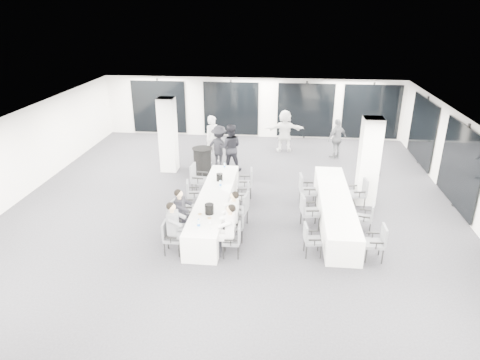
{
  "coord_description": "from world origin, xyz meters",
  "views": [
    {
      "loc": [
        1.48,
        -11.9,
        5.99
      ],
      "look_at": [
        0.27,
        -0.2,
        1.1
      ],
      "focal_mm": 32.0,
      "sensor_mm": 36.0,
      "label": 1
    }
  ],
  "objects_px": {
    "banquet_table_main": "(214,207)",
    "chair_side_left_mid": "(307,209)",
    "standing_guest_b": "(230,145)",
    "standing_guest_c": "(219,144)",
    "chair_side_left_near": "(310,238)",
    "chair_side_right_far": "(360,191)",
    "cocktail_table": "(203,161)",
    "chair_main_right_mid": "(241,208)",
    "chair_main_left_fourth": "(192,192)",
    "standing_guest_f": "(285,128)",
    "ice_bucket_near": "(209,209)",
    "standing_guest_g": "(167,131)",
    "chair_main_left_mid": "(184,206)",
    "chair_main_right_second": "(238,223)",
    "chair_side_right_mid": "(367,216)",
    "chair_main_left_near": "(170,235)",
    "banquet_table_side": "(335,209)",
    "chair_main_left_second": "(177,218)",
    "standing_guest_d": "(337,136)",
    "ice_bucket_far": "(220,177)",
    "chair_side_left_far": "(305,188)",
    "chair_main_left_far": "(197,177)",
    "chair_main_right_far": "(247,181)",
    "chair_main_right_fourth": "(244,194)",
    "chair_side_right_near": "(378,241)",
    "standing_guest_a": "(213,136)"
  },
  "relations": [
    {
      "from": "cocktail_table",
      "to": "chair_main_right_mid",
      "type": "relative_size",
      "value": 1.0
    },
    {
      "from": "banquet_table_main",
      "to": "standing_guest_g",
      "type": "xyz_separation_m",
      "value": [
        -2.94,
        5.74,
        0.6
      ]
    },
    {
      "from": "chair_main_left_second",
      "to": "chair_main_right_mid",
      "type": "height_order",
      "value": "chair_main_right_mid"
    },
    {
      "from": "chair_main_left_mid",
      "to": "chair_side_left_mid",
      "type": "relative_size",
      "value": 0.94
    },
    {
      "from": "chair_main_left_second",
      "to": "chair_side_right_mid",
      "type": "height_order",
      "value": "chair_main_left_second"
    },
    {
      "from": "chair_side_right_far",
      "to": "standing_guest_d",
      "type": "bearing_deg",
      "value": -7.34
    },
    {
      "from": "chair_main_right_far",
      "to": "chair_side_left_far",
      "type": "xyz_separation_m",
      "value": [
        1.88,
        -0.5,
        0.04
      ]
    },
    {
      "from": "standing_guest_a",
      "to": "standing_guest_c",
      "type": "xyz_separation_m",
      "value": [
        0.35,
        -0.68,
        -0.11
      ]
    },
    {
      "from": "banquet_table_main",
      "to": "chair_side_right_mid",
      "type": "distance_m",
      "value": 4.4
    },
    {
      "from": "ice_bucket_near",
      "to": "chair_side_left_mid",
      "type": "bearing_deg",
      "value": 18.24
    },
    {
      "from": "cocktail_table",
      "to": "chair_main_left_fourth",
      "type": "height_order",
      "value": "cocktail_table"
    },
    {
      "from": "banquet_table_side",
      "to": "chair_side_left_far",
      "type": "height_order",
      "value": "chair_side_left_far"
    },
    {
      "from": "standing_guest_b",
      "to": "standing_guest_c",
      "type": "height_order",
      "value": "standing_guest_b"
    },
    {
      "from": "chair_main_right_mid",
      "to": "standing_guest_g",
      "type": "height_order",
      "value": "standing_guest_g"
    },
    {
      "from": "chair_main_right_mid",
      "to": "chair_side_left_far",
      "type": "relative_size",
      "value": 1.0
    },
    {
      "from": "cocktail_table",
      "to": "chair_main_right_fourth",
      "type": "bearing_deg",
      "value": -56.3
    },
    {
      "from": "chair_main_right_fourth",
      "to": "chair_side_left_far",
      "type": "relative_size",
      "value": 0.83
    },
    {
      "from": "chair_side_left_near",
      "to": "chair_main_right_mid",
      "type": "bearing_deg",
      "value": -131.7
    },
    {
      "from": "banquet_table_main",
      "to": "chair_side_left_mid",
      "type": "xyz_separation_m",
      "value": [
        2.72,
        -0.32,
        0.21
      ]
    },
    {
      "from": "chair_side_left_mid",
      "to": "standing_guest_g",
      "type": "distance_m",
      "value": 8.3
    },
    {
      "from": "chair_main_left_near",
      "to": "standing_guest_d",
      "type": "relative_size",
      "value": 0.47
    },
    {
      "from": "chair_main_left_fourth",
      "to": "standing_guest_b",
      "type": "relative_size",
      "value": 0.42
    },
    {
      "from": "chair_side_left_far",
      "to": "ice_bucket_far",
      "type": "relative_size",
      "value": 4.4
    },
    {
      "from": "chair_side_right_mid",
      "to": "chair_main_left_near",
      "type": "bearing_deg",
      "value": 120.93
    },
    {
      "from": "chair_side_left_near",
      "to": "chair_side_right_far",
      "type": "relative_size",
      "value": 0.88
    },
    {
      "from": "standing_guest_b",
      "to": "ice_bucket_near",
      "type": "distance_m",
      "value": 5.21
    },
    {
      "from": "standing_guest_d",
      "to": "ice_bucket_far",
      "type": "distance_m",
      "value": 6.32
    },
    {
      "from": "chair_main_left_far",
      "to": "standing_guest_a",
      "type": "xyz_separation_m",
      "value": [
        0.02,
        3.2,
        0.48
      ]
    },
    {
      "from": "standing_guest_f",
      "to": "standing_guest_d",
      "type": "bearing_deg",
      "value": 155.81
    },
    {
      "from": "standing_guest_c",
      "to": "ice_bucket_far",
      "type": "xyz_separation_m",
      "value": [
        0.47,
        -3.1,
        -0.09
      ]
    },
    {
      "from": "chair_side_right_far",
      "to": "chair_main_left_fourth",
      "type": "bearing_deg",
      "value": 85.25
    },
    {
      "from": "chair_side_left_near",
      "to": "ice_bucket_near",
      "type": "distance_m",
      "value": 2.76
    },
    {
      "from": "chair_side_left_mid",
      "to": "ice_bucket_near",
      "type": "height_order",
      "value": "ice_bucket_near"
    },
    {
      "from": "chair_side_right_mid",
      "to": "standing_guest_b",
      "type": "relative_size",
      "value": 0.42
    },
    {
      "from": "banquet_table_main",
      "to": "chair_side_left_mid",
      "type": "relative_size",
      "value": 4.9
    },
    {
      "from": "cocktail_table",
      "to": "chair_main_right_second",
      "type": "xyz_separation_m",
      "value": [
        1.82,
        -4.63,
        -0.01
      ]
    },
    {
      "from": "banquet_table_side",
      "to": "standing_guest_g",
      "type": "xyz_separation_m",
      "value": [
        -6.5,
        5.51,
        0.6
      ]
    },
    {
      "from": "chair_side_right_far",
      "to": "standing_guest_g",
      "type": "relative_size",
      "value": 0.51
    },
    {
      "from": "chair_main_left_second",
      "to": "standing_guest_b",
      "type": "xyz_separation_m",
      "value": [
        0.81,
        5.22,
        0.44
      ]
    },
    {
      "from": "chair_main_right_mid",
      "to": "chair_side_right_near",
      "type": "relative_size",
      "value": 1.11
    },
    {
      "from": "standing_guest_g",
      "to": "chair_main_left_fourth",
      "type": "bearing_deg",
      "value": -47.05
    },
    {
      "from": "chair_side_left_mid",
      "to": "chair_main_left_near",
      "type": "bearing_deg",
      "value": -73.61
    },
    {
      "from": "chair_side_right_near",
      "to": "standing_guest_c",
      "type": "relative_size",
      "value": 0.49
    },
    {
      "from": "standing_guest_d",
      "to": "chair_main_left_far",
      "type": "bearing_deg",
      "value": 1.89
    },
    {
      "from": "chair_side_right_near",
      "to": "chair_main_left_mid",
      "type": "bearing_deg",
      "value": 74.7
    },
    {
      "from": "standing_guest_f",
      "to": "ice_bucket_near",
      "type": "relative_size",
      "value": 7.34
    },
    {
      "from": "banquet_table_side",
      "to": "chair_main_left_fourth",
      "type": "bearing_deg",
      "value": 174.19
    },
    {
      "from": "chair_main_right_mid",
      "to": "ice_bucket_far",
      "type": "relative_size",
      "value": 4.38
    },
    {
      "from": "chair_main_left_near",
      "to": "standing_guest_b",
      "type": "xyz_separation_m",
      "value": [
        0.8,
        6.03,
        0.53
      ]
    },
    {
      "from": "standing_guest_g",
      "to": "ice_bucket_near",
      "type": "relative_size",
      "value": 6.95
    }
  ]
}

